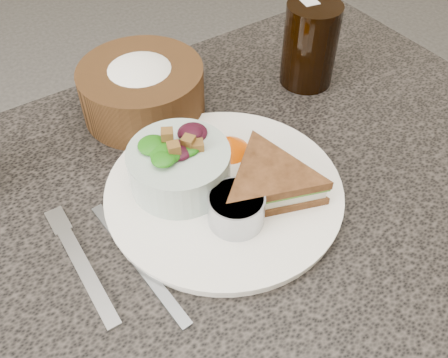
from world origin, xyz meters
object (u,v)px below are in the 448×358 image
object	(u,v)px
salad_bowl	(179,162)
dinner_plate	(224,192)
dining_table	(226,340)
dressing_ramekin	(236,209)
bread_basket	(141,83)
cola_glass	(310,41)
sandwich	(270,182)

from	to	relation	value
salad_bowl	dinner_plate	bearing A→B (deg)	-44.52
dining_table	dressing_ramekin	xyz separation A→B (m)	(-0.01, -0.03, 0.41)
dining_table	salad_bowl	bearing A→B (deg)	118.35
dining_table	dressing_ramekin	size ratio (longest dim) A/B	14.68
dining_table	dinner_plate	distance (m)	0.38
dressing_ramekin	bread_basket	distance (m)	0.26
dinner_plate	bread_basket	size ratio (longest dim) A/B	1.64
dinner_plate	cola_glass	bearing A→B (deg)	28.34
sandwich	salad_bowl	xyz separation A→B (m)	(-0.08, 0.08, 0.02)
dining_table	bread_basket	bearing A→B (deg)	88.93
sandwich	dressing_ramekin	world-z (taller)	same
dining_table	dinner_plate	xyz separation A→B (m)	(0.01, 0.02, 0.38)
sandwich	salad_bowl	size ratio (longest dim) A/B	1.18
dinner_plate	dining_table	bearing A→B (deg)	-113.96
dinner_plate	sandwich	distance (m)	0.06
dressing_ramekin	cola_glass	xyz separation A→B (m)	(0.27, 0.19, 0.04)
dining_table	dressing_ramekin	distance (m)	0.41
sandwich	bread_basket	size ratio (longest dim) A/B	0.83
dining_table	cola_glass	xyz separation A→B (m)	(0.26, 0.15, 0.45)
salad_bowl	dressing_ramekin	world-z (taller)	salad_bowl
dressing_ramekin	sandwich	bearing A→B (deg)	12.51
bread_basket	cola_glass	size ratio (longest dim) A/B	1.27
dinner_plate	sandwich	size ratio (longest dim) A/B	1.97
salad_bowl	cola_glass	size ratio (longest dim) A/B	0.90
salad_bowl	dressing_ramekin	distance (m)	0.10
salad_bowl	dressing_ramekin	bearing A→B (deg)	-75.46
dressing_ramekin	cola_glass	world-z (taller)	cola_glass
dressing_ramekin	cola_glass	size ratio (longest dim) A/B	0.47
dining_table	dinner_plate	size ratio (longest dim) A/B	3.33
sandwich	salad_bowl	bearing A→B (deg)	156.26
dinner_plate	salad_bowl	size ratio (longest dim) A/B	2.34
dining_table	cola_glass	world-z (taller)	cola_glass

